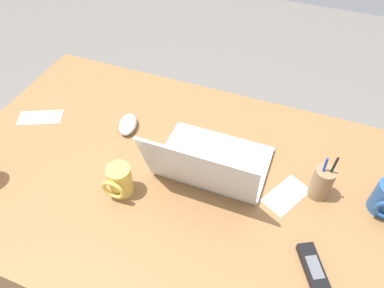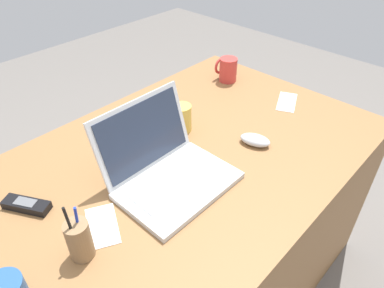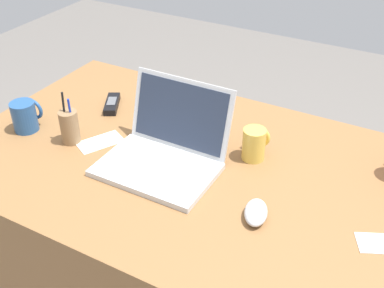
{
  "view_description": "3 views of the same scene",
  "coord_description": "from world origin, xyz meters",
  "px_view_note": "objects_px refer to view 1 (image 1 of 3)",
  "views": [
    {
      "loc": [
        -0.27,
        0.63,
        1.64
      ],
      "look_at": [
        -0.01,
        -0.08,
        0.83
      ],
      "focal_mm": 32.97,
      "sensor_mm": 36.0,
      "label": 1
    },
    {
      "loc": [
        -0.62,
        -0.66,
        1.51
      ],
      "look_at": [
        0.01,
        -0.07,
        0.86
      ],
      "focal_mm": 33.32,
      "sensor_mm": 36.0,
      "label": 2
    },
    {
      "loc": [
        0.58,
        -1.06,
        1.62
      ],
      "look_at": [
        -0.0,
        -0.01,
        0.82
      ],
      "focal_mm": 45.03,
      "sensor_mm": 36.0,
      "label": 3
    }
  ],
  "objects_px": {
    "computer_mouse": "(128,124)",
    "laptop": "(210,163)",
    "pen_holder": "(322,182)",
    "cordless_phone": "(314,269)",
    "coffee_mug_tall": "(120,181)"
  },
  "relations": [
    {
      "from": "coffee_mug_tall",
      "to": "cordless_phone",
      "type": "distance_m",
      "value": 0.58
    },
    {
      "from": "computer_mouse",
      "to": "pen_holder",
      "type": "height_order",
      "value": "pen_holder"
    },
    {
      "from": "laptop",
      "to": "cordless_phone",
      "type": "bearing_deg",
      "value": 149.55
    },
    {
      "from": "coffee_mug_tall",
      "to": "cordless_phone",
      "type": "bearing_deg",
      "value": 175.55
    },
    {
      "from": "computer_mouse",
      "to": "cordless_phone",
      "type": "distance_m",
      "value": 0.76
    },
    {
      "from": "laptop",
      "to": "computer_mouse",
      "type": "bearing_deg",
      "value": -14.88
    },
    {
      "from": "pen_holder",
      "to": "cordless_phone",
      "type": "bearing_deg",
      "value": 95.07
    },
    {
      "from": "computer_mouse",
      "to": "pen_holder",
      "type": "xyz_separation_m",
      "value": [
        -0.67,
        0.05,
        0.04
      ]
    },
    {
      "from": "laptop",
      "to": "pen_holder",
      "type": "bearing_deg",
      "value": -172.91
    },
    {
      "from": "computer_mouse",
      "to": "laptop",
      "type": "bearing_deg",
      "value": 147.74
    },
    {
      "from": "computer_mouse",
      "to": "pen_holder",
      "type": "bearing_deg",
      "value": 158.49
    },
    {
      "from": "cordless_phone",
      "to": "pen_holder",
      "type": "height_order",
      "value": "pen_holder"
    },
    {
      "from": "laptop",
      "to": "computer_mouse",
      "type": "relative_size",
      "value": 3.24
    },
    {
      "from": "laptop",
      "to": "pen_holder",
      "type": "relative_size",
      "value": 1.96
    },
    {
      "from": "cordless_phone",
      "to": "laptop",
      "type": "bearing_deg",
      "value": -30.45
    }
  ]
}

